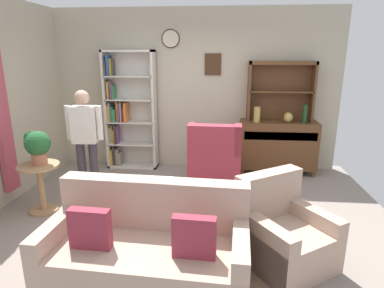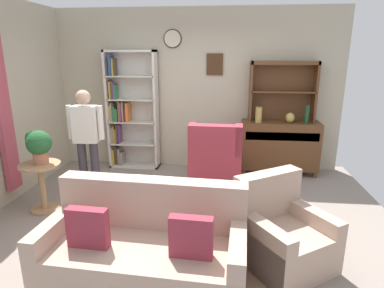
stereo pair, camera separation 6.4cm
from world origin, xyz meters
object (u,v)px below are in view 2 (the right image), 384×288
object	(u,v)px
sideboard	(279,145)
vase_round	(290,118)
bottle_wine	(307,114)
coffee_table	(186,203)
potted_plant_large	(38,144)
potted_plant_small	(72,206)
vase_tall	(259,115)
plant_stand	(42,182)
wingback_chair	(215,164)
bookshelf	(129,111)
armchair_floral	(282,236)
person_reading	(86,136)
couch_floral	(146,250)
book_stack	(175,196)
sideboard_hutch	(283,83)

from	to	relation	value
sideboard	vase_round	distance (m)	0.52
bottle_wine	coffee_table	world-z (taller)	bottle_wine
sideboard	potted_plant_large	xyz separation A→B (m)	(-3.32, -1.77, 0.41)
potted_plant_large	potted_plant_small	distance (m)	0.89
vase_tall	plant_stand	distance (m)	3.46
wingback_chair	potted_plant_large	world-z (taller)	potted_plant_large
vase_tall	potted_plant_large	distance (m)	3.38
vase_round	coffee_table	bearing A→B (deg)	-126.60
vase_round	potted_plant_small	size ratio (longest dim) A/B	0.65
bookshelf	armchair_floral	size ratio (longest dim) A/B	1.97
vase_round	wingback_chair	distance (m)	1.53
wingback_chair	person_reading	bearing A→B (deg)	-165.48
bottle_wine	couch_floral	size ratio (longest dim) A/B	0.17
couch_floral	person_reading	world-z (taller)	person_reading
sideboard	potted_plant_small	bearing A→B (deg)	-146.28
vase_tall	coffee_table	size ratio (longest dim) A/B	0.32
wingback_chair	book_stack	size ratio (longest dim) A/B	5.44
wingback_chair	person_reading	size ratio (longest dim) A/B	0.67
person_reading	coffee_table	xyz separation A→B (m)	(1.53, -0.84, -0.55)
wingback_chair	coffee_table	world-z (taller)	wingback_chair
wingback_chair	potted_plant_small	world-z (taller)	wingback_chair
vase_tall	potted_plant_small	xyz separation A→B (m)	(-2.49, -1.84, -0.90)
sideboard	bottle_wine	bearing A→B (deg)	-12.89
coffee_table	couch_floral	bearing A→B (deg)	-105.31
sideboard_hutch	wingback_chair	xyz separation A→B (m)	(-1.07, -0.89, -1.18)
sideboard_hutch	armchair_floral	bearing A→B (deg)	-97.20
potted_plant_small	coffee_table	bearing A→B (deg)	-6.48
sideboard	wingback_chair	xyz separation A→B (m)	(-1.07, -0.78, -0.13)
wingback_chair	bookshelf	bearing A→B (deg)	151.74
coffee_table	book_stack	distance (m)	0.16
bookshelf	plant_stand	bearing A→B (deg)	-109.14
plant_stand	armchair_floral	bearing A→B (deg)	-15.30
couch_floral	potted_plant_large	bearing A→B (deg)	143.60
vase_round	bottle_wine	distance (m)	0.27
couch_floral	book_stack	world-z (taller)	couch_floral
bookshelf	sideboard_hutch	bearing A→B (deg)	0.50
sideboard	sideboard_hutch	world-z (taller)	sideboard_hutch
coffee_table	armchair_floral	bearing A→B (deg)	-26.36
armchair_floral	plant_stand	size ratio (longest dim) A/B	1.62
wingback_chair	sideboard	bearing A→B (deg)	35.87
sideboard_hutch	wingback_chair	size ratio (longest dim) A/B	1.05
armchair_floral	vase_tall	bearing A→B (deg)	91.08
couch_floral	coffee_table	world-z (taller)	couch_floral
vase_round	bookshelf	bearing A→B (deg)	176.89
potted_plant_large	plant_stand	bearing A→B (deg)	-125.83
book_stack	couch_floral	bearing A→B (deg)	-99.29
wingback_chair	couch_floral	bearing A→B (deg)	-103.87
sideboard_hutch	coffee_table	xyz separation A→B (m)	(-1.37, -2.20, -1.21)
bottle_wine	person_reading	distance (m)	3.49
vase_tall	bottle_wine	size ratio (longest dim) A/B	0.84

